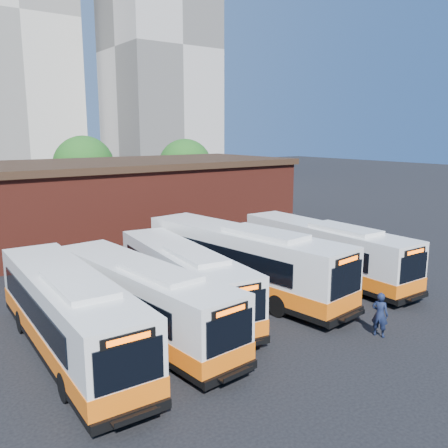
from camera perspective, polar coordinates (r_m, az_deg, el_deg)
ground at (r=24.72m, az=7.45°, el=-9.74°), size 220.00×220.00×0.00m
bus_farwest at (r=20.03m, az=-18.17°, el=-10.52°), size 2.94×12.62×3.42m
bus_west at (r=21.14m, az=-9.88°, el=-9.17°), size 3.53×12.17×3.27m
bus_midwest at (r=23.71m, az=-4.93°, el=-6.82°), size 3.81×12.09×3.25m
bus_mideast at (r=26.04m, az=2.21°, el=-4.65°), size 4.47×13.87×3.73m
bus_east at (r=29.30m, az=12.01°, el=-3.41°), size 2.80×12.53×3.40m
transit_worker at (r=21.84m, az=18.24°, el=-10.30°), size 0.68×0.83×1.97m
depot_building at (r=40.40m, az=-12.30°, el=2.99°), size 28.60×12.60×6.40m
tree_mid at (r=53.91m, az=-16.49°, el=6.69°), size 6.56×6.56×8.36m
tree_east at (r=55.96m, az=-4.69°, el=6.99°), size 6.24×6.24×7.96m
tower_center at (r=107.43m, az=-24.70°, el=21.67°), size 22.00×20.00×61.20m
tower_right at (r=97.64m, az=-7.86°, el=20.12°), size 18.00×18.00×49.20m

